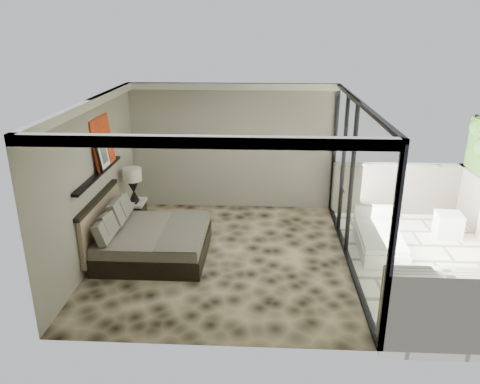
{
  "coord_description": "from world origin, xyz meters",
  "views": [
    {
      "loc": [
        0.7,
        -7.55,
        3.99
      ],
      "look_at": [
        0.29,
        0.4,
        1.1
      ],
      "focal_mm": 35.0,
      "sensor_mm": 36.0,
      "label": 1
    }
  ],
  "objects_px": {
    "table_lamp": "(133,180)",
    "ottoman": "(448,225)",
    "bed": "(148,239)",
    "lounger": "(379,240)",
    "nightstand": "(133,213)"
  },
  "relations": [
    {
      "from": "table_lamp",
      "to": "nightstand",
      "type": "bearing_deg",
      "value": -128.44
    },
    {
      "from": "bed",
      "to": "nightstand",
      "type": "relative_size",
      "value": 3.81
    },
    {
      "from": "nightstand",
      "to": "ottoman",
      "type": "distance_m",
      "value": 6.37
    },
    {
      "from": "nightstand",
      "to": "ottoman",
      "type": "relative_size",
      "value": 1.06
    },
    {
      "from": "nightstand",
      "to": "ottoman",
      "type": "xyz_separation_m",
      "value": [
        6.36,
        -0.25,
        -0.02
      ]
    },
    {
      "from": "ottoman",
      "to": "nightstand",
      "type": "bearing_deg",
      "value": 177.76
    },
    {
      "from": "bed",
      "to": "table_lamp",
      "type": "relative_size",
      "value": 2.79
    },
    {
      "from": "bed",
      "to": "ottoman",
      "type": "relative_size",
      "value": 4.05
    },
    {
      "from": "bed",
      "to": "ottoman",
      "type": "xyz_separation_m",
      "value": [
        5.72,
        1.12,
        -0.08
      ]
    },
    {
      "from": "ottoman",
      "to": "lounger",
      "type": "xyz_separation_m",
      "value": [
        -1.49,
        -0.65,
        -0.05
      ]
    },
    {
      "from": "bed",
      "to": "table_lamp",
      "type": "xyz_separation_m",
      "value": [
        -0.62,
        1.41,
        0.64
      ]
    },
    {
      "from": "table_lamp",
      "to": "ottoman",
      "type": "xyz_separation_m",
      "value": [
        6.33,
        -0.29,
        -0.72
      ]
    },
    {
      "from": "table_lamp",
      "to": "lounger",
      "type": "height_order",
      "value": "table_lamp"
    },
    {
      "from": "nightstand",
      "to": "ottoman",
      "type": "height_order",
      "value": "nightstand"
    },
    {
      "from": "table_lamp",
      "to": "ottoman",
      "type": "distance_m",
      "value": 6.38
    }
  ]
}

